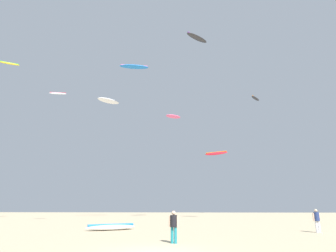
% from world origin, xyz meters
% --- Properties ---
extents(person_foreground, '(0.57, 0.40, 1.78)m').
position_xyz_m(person_foreground, '(0.85, 3.33, 1.04)').
color(person_foreground, teal).
rests_on(person_foreground, ground).
extents(person_midground, '(0.59, 0.40, 1.77)m').
position_xyz_m(person_midground, '(11.96, 9.82, 1.03)').
color(person_midground, silver).
rests_on(person_midground, ground).
extents(kite_grounded_near, '(4.34, 3.13, 0.53)m').
position_xyz_m(kite_grounded_near, '(-4.65, 11.28, 0.25)').
color(kite_grounded_near, white).
rests_on(kite_grounded_near, ground).
extents(kite_aloft_0, '(2.80, 3.40, 0.63)m').
position_xyz_m(kite_aloft_0, '(17.14, 41.32, 23.21)').
color(kite_aloft_0, '#2D2D33').
extents(kite_aloft_1, '(2.08, 0.96, 0.44)m').
position_xyz_m(kite_aloft_1, '(-13.33, 17.13, 14.98)').
color(kite_aloft_1, white).
extents(kite_aloft_2, '(2.53, 1.76, 0.52)m').
position_xyz_m(kite_aloft_2, '(-21.43, 19.32, 20.31)').
color(kite_aloft_2, yellow).
extents(kite_aloft_3, '(3.48, 3.24, 0.76)m').
position_xyz_m(kite_aloft_3, '(-9.91, 27.56, 17.90)').
color(kite_aloft_3, white).
extents(kite_aloft_4, '(4.55, 1.98, 0.53)m').
position_xyz_m(kite_aloft_4, '(-5.54, 24.93, 22.41)').
color(kite_aloft_4, blue).
extents(kite_aloft_5, '(3.69, 3.49, 0.54)m').
position_xyz_m(kite_aloft_5, '(3.99, 22.33, 25.53)').
color(kite_aloft_5, '#2D2D33').
extents(kite_aloft_6, '(2.65, 1.93, 0.62)m').
position_xyz_m(kite_aloft_6, '(0.32, 29.32, 15.72)').
color(kite_aloft_6, '#E5598C').
extents(kite_aloft_7, '(3.80, 2.86, 0.85)m').
position_xyz_m(kite_aloft_7, '(7.04, 30.22, 9.83)').
color(kite_aloft_7, red).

